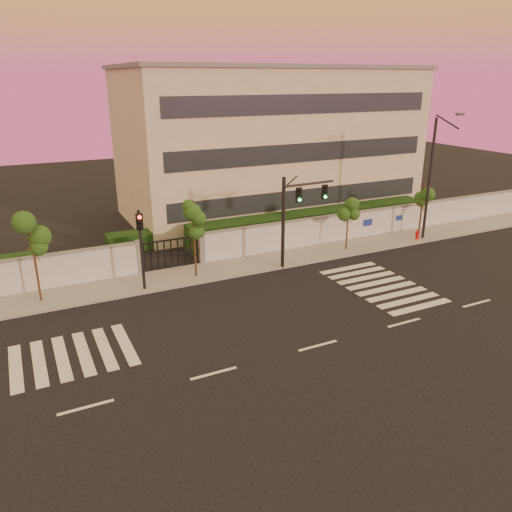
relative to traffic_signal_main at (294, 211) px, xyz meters
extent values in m
plane|color=black|center=(-3.99, -9.09, -3.66)|extent=(120.00, 120.00, 0.00)
cube|color=gray|center=(-3.99, 1.41, -3.58)|extent=(60.00, 3.00, 0.15)
cube|color=silver|center=(10.51, 2.91, -2.66)|extent=(31.00, 0.30, 2.00)
cube|color=slate|center=(10.51, 2.91, -1.60)|extent=(31.00, 0.36, 0.12)
cube|color=slate|center=(-8.99, 2.91, -2.56)|extent=(0.35, 0.35, 2.20)
cube|color=slate|center=(-4.99, 2.91, -2.56)|extent=(0.35, 0.35, 2.20)
cube|color=black|center=(5.01, 5.41, -2.76)|extent=(20.00, 2.00, 1.80)
cube|color=black|center=(-6.99, 7.91, -3.06)|extent=(6.00, 1.50, 1.20)
cube|color=beige|center=(5.01, 12.91, 2.34)|extent=(24.00, 12.00, 12.00)
cube|color=#262D38|center=(5.01, 6.89, -1.16)|extent=(22.00, 0.08, 1.40)
cube|color=#262D38|center=(5.01, 6.89, 2.34)|extent=(22.00, 0.08, 1.40)
cube|color=#262D38|center=(5.01, 6.89, 5.84)|extent=(22.00, 0.08, 1.40)
cube|color=slate|center=(5.01, 12.91, 8.44)|extent=(24.40, 12.40, 0.30)
cube|color=silver|center=(-16.19, -5.09, -3.65)|extent=(0.50, 4.00, 0.02)
cube|color=silver|center=(-15.29, -5.09, -3.65)|extent=(0.50, 4.00, 0.02)
cube|color=silver|center=(-14.39, -5.09, -3.65)|extent=(0.50, 4.00, 0.02)
cube|color=silver|center=(-13.49, -5.09, -3.65)|extent=(0.50, 4.00, 0.02)
cube|color=silver|center=(-12.59, -5.09, -3.65)|extent=(0.50, 4.00, 0.02)
cube|color=silver|center=(-11.69, -5.09, -3.65)|extent=(0.50, 4.00, 0.02)
cube|color=silver|center=(3.01, -8.09, -3.65)|extent=(4.00, 0.50, 0.02)
cube|color=silver|center=(3.01, -7.19, -3.65)|extent=(4.00, 0.50, 0.02)
cube|color=silver|center=(3.01, -6.29, -3.65)|extent=(4.00, 0.50, 0.02)
cube|color=silver|center=(3.01, -5.39, -3.65)|extent=(4.00, 0.50, 0.02)
cube|color=silver|center=(3.01, -4.49, -3.65)|extent=(4.00, 0.50, 0.02)
cube|color=silver|center=(3.01, -3.59, -3.65)|extent=(4.00, 0.50, 0.02)
cube|color=silver|center=(3.01, -2.69, -3.65)|extent=(4.00, 0.50, 0.02)
cube|color=silver|center=(3.01, -1.79, -3.65)|extent=(4.00, 0.50, 0.02)
cube|color=silver|center=(-13.99, -9.09, -3.65)|extent=(2.00, 0.15, 0.01)
cube|color=silver|center=(-8.99, -9.09, -3.65)|extent=(2.00, 0.15, 0.01)
cube|color=silver|center=(-3.99, -9.09, -3.65)|extent=(2.00, 0.15, 0.01)
cube|color=silver|center=(1.01, -9.09, -3.65)|extent=(2.00, 0.15, 0.01)
cube|color=silver|center=(6.01, -9.09, -3.65)|extent=(2.00, 0.15, 0.01)
cylinder|color=#382314|center=(-14.72, 1.28, -1.29)|extent=(0.12, 0.12, 4.72)
sphere|color=#134012|center=(-14.72, 1.28, 0.12)|extent=(1.10, 1.10, 1.10)
sphere|color=#134012|center=(-14.37, 1.48, -0.59)|extent=(0.84, 0.84, 0.84)
sphere|color=#134012|center=(-15.02, 1.13, -0.35)|extent=(0.80, 0.80, 0.80)
cylinder|color=#382314|center=(-6.15, 0.88, -1.28)|extent=(0.12, 0.12, 4.75)
sphere|color=#134012|center=(-6.15, 0.88, 0.15)|extent=(1.11, 1.11, 1.11)
sphere|color=#134012|center=(-5.79, 1.08, -0.57)|extent=(0.85, 0.85, 0.85)
sphere|color=#134012|center=(-6.45, 0.72, -0.33)|extent=(0.81, 0.81, 0.81)
cylinder|color=#382314|center=(4.80, 0.93, -1.81)|extent=(0.11, 0.11, 3.69)
sphere|color=#134012|center=(4.80, 0.93, -0.70)|extent=(0.97, 0.97, 0.97)
sphere|color=#134012|center=(5.11, 1.11, -1.26)|extent=(0.74, 0.74, 0.74)
sphere|color=#134012|center=(4.54, 0.80, -1.07)|extent=(0.71, 0.71, 0.71)
cylinder|color=#382314|center=(11.96, 1.51, -1.58)|extent=(0.13, 0.13, 4.15)
sphere|color=#134012|center=(11.96, 1.51, -0.33)|extent=(1.21, 1.21, 1.21)
sphere|color=#134012|center=(12.34, 1.73, -0.96)|extent=(0.92, 0.92, 0.92)
sphere|color=#134012|center=(11.63, 1.35, -0.75)|extent=(0.88, 0.88, 0.88)
cylinder|color=black|center=(-0.73, 0.01, -0.76)|extent=(0.22, 0.22, 5.78)
cylinder|color=black|center=(1.04, 0.01, 1.57)|extent=(3.55, 0.34, 0.15)
cube|color=black|center=(0.30, -0.04, 0.96)|extent=(0.33, 0.17, 0.84)
sphere|color=#0CF259|center=(0.30, -0.15, 0.70)|extent=(0.19, 0.19, 0.19)
cube|color=black|center=(2.16, -0.04, 0.96)|extent=(0.33, 0.17, 0.84)
sphere|color=#0CF259|center=(2.16, -0.15, 0.70)|extent=(0.19, 0.19, 0.19)
cylinder|color=black|center=(-9.39, 0.35, -1.32)|extent=(0.17, 0.17, 4.68)
cube|color=black|center=(-9.39, 0.30, 0.40)|extent=(0.36, 0.19, 0.94)
sphere|color=red|center=(-9.39, 0.19, 0.69)|extent=(0.21, 0.21, 0.21)
cylinder|color=black|center=(11.49, 0.61, 0.72)|extent=(0.20, 0.20, 8.76)
cylinder|color=black|center=(11.49, -0.37, 4.88)|extent=(0.11, 2.09, 0.85)
cube|color=#3F3F44|center=(11.49, -1.36, 5.43)|extent=(0.55, 0.27, 0.16)
cylinder|color=#B2100B|center=(10.87, 0.54, -3.38)|extent=(0.24, 0.24, 0.56)
cylinder|color=#B2100B|center=(10.87, 0.54, -3.04)|extent=(0.31, 0.31, 0.11)
sphere|color=#B2100B|center=(10.87, 0.54, -2.92)|extent=(0.20, 0.20, 0.20)
cylinder|color=#B2100B|center=(10.87, 0.54, -3.27)|extent=(0.33, 0.23, 0.11)
camera|label=1|loc=(-15.18, -25.47, 7.65)|focal=35.00mm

